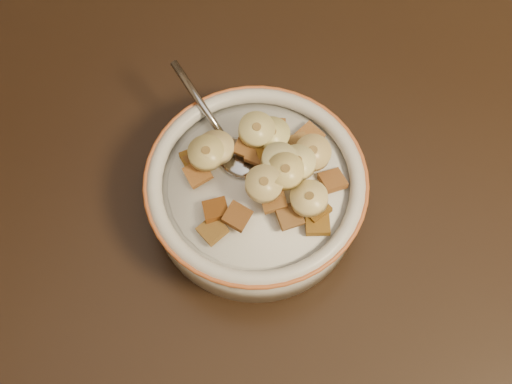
% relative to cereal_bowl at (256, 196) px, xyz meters
% --- Properties ---
extents(cereal_bowl, '(0.18, 0.18, 0.04)m').
position_rel_cereal_bowl_xyz_m(cereal_bowl, '(0.00, 0.00, 0.00)').
color(cereal_bowl, beige).
rests_on(cereal_bowl, table).
extents(milk, '(0.15, 0.15, 0.00)m').
position_rel_cereal_bowl_xyz_m(milk, '(0.00, 0.00, 0.02)').
color(milk, white).
rests_on(milk, cereal_bowl).
extents(spoon, '(0.05, 0.05, 0.01)m').
position_rel_cereal_bowl_xyz_m(spoon, '(-0.02, 0.02, 0.03)').
color(spoon, '#96979E').
rests_on(spoon, cereal_bowl).
extents(cereal_square_0, '(0.03, 0.03, 0.01)m').
position_rel_cereal_bowl_xyz_m(cereal_square_0, '(0.06, -0.02, 0.03)').
color(cereal_square_0, brown).
rests_on(cereal_square_0, milk).
extents(cereal_square_1, '(0.03, 0.03, 0.01)m').
position_rel_cereal_bowl_xyz_m(cereal_square_1, '(-0.05, 0.00, 0.03)').
color(cereal_square_1, '#975829').
rests_on(cereal_square_1, milk).
extents(cereal_square_2, '(0.03, 0.03, 0.01)m').
position_rel_cereal_bowl_xyz_m(cereal_square_2, '(-0.02, -0.04, 0.03)').
color(cereal_square_2, brown).
rests_on(cereal_square_2, milk).
extents(cereal_square_3, '(0.03, 0.03, 0.01)m').
position_rel_cereal_bowl_xyz_m(cereal_square_3, '(0.02, -0.01, 0.04)').
color(cereal_square_3, olive).
rests_on(cereal_square_3, milk).
extents(cereal_square_4, '(0.03, 0.03, 0.01)m').
position_rel_cereal_bowl_xyz_m(cereal_square_4, '(-0.00, 0.03, 0.04)').
color(cereal_square_4, '#915618').
rests_on(cereal_square_4, milk).
extents(cereal_square_5, '(0.03, 0.03, 0.01)m').
position_rel_cereal_bowl_xyz_m(cereal_square_5, '(0.02, 0.03, 0.04)').
color(cereal_square_5, olive).
rests_on(cereal_square_5, milk).
extents(cereal_square_6, '(0.03, 0.03, 0.01)m').
position_rel_cereal_bowl_xyz_m(cereal_square_6, '(0.04, -0.02, 0.03)').
color(cereal_square_6, brown).
rests_on(cereal_square_6, milk).
extents(cereal_square_7, '(0.02, 0.02, 0.01)m').
position_rel_cereal_bowl_xyz_m(cereal_square_7, '(-0.00, -0.04, 0.04)').
color(cereal_square_7, brown).
rests_on(cereal_square_7, milk).
extents(cereal_square_8, '(0.02, 0.02, 0.01)m').
position_rel_cereal_bowl_xyz_m(cereal_square_8, '(-0.02, 0.02, 0.04)').
color(cereal_square_8, brown).
rests_on(cereal_square_8, milk).
extents(cereal_square_9, '(0.02, 0.02, 0.01)m').
position_rel_cereal_bowl_xyz_m(cereal_square_9, '(-0.01, 0.02, 0.04)').
color(cereal_square_9, brown).
rests_on(cereal_square_9, milk).
extents(cereal_square_10, '(0.03, 0.03, 0.01)m').
position_rel_cereal_bowl_xyz_m(cereal_square_10, '(0.03, 0.06, 0.03)').
color(cereal_square_10, olive).
rests_on(cereal_square_10, milk).
extents(cereal_square_11, '(0.03, 0.03, 0.01)m').
position_rel_cereal_bowl_xyz_m(cereal_square_11, '(0.02, 0.05, 0.03)').
color(cereal_square_11, olive).
rests_on(cereal_square_11, milk).
extents(cereal_square_12, '(0.03, 0.03, 0.01)m').
position_rel_cereal_bowl_xyz_m(cereal_square_12, '(0.06, 0.03, 0.03)').
color(cereal_square_12, brown).
rests_on(cereal_square_12, milk).
extents(cereal_square_13, '(0.03, 0.03, 0.01)m').
position_rel_cereal_bowl_xyz_m(cereal_square_13, '(-0.00, 0.06, 0.03)').
color(cereal_square_13, brown).
rests_on(cereal_square_13, milk).
extents(cereal_square_14, '(0.03, 0.03, 0.01)m').
position_rel_cereal_bowl_xyz_m(cereal_square_14, '(-0.06, 0.00, 0.03)').
color(cereal_square_14, brown).
rests_on(cereal_square_14, milk).
extents(cereal_square_15, '(0.03, 0.03, 0.01)m').
position_rel_cereal_bowl_xyz_m(cereal_square_15, '(0.04, 0.05, 0.03)').
color(cereal_square_15, brown).
rests_on(cereal_square_15, milk).
extents(cereal_square_16, '(0.03, 0.03, 0.01)m').
position_rel_cereal_bowl_xyz_m(cereal_square_16, '(-0.02, -0.06, 0.03)').
color(cereal_square_16, olive).
rests_on(cereal_square_16, milk).
extents(cereal_square_17, '(0.03, 0.03, 0.01)m').
position_rel_cereal_bowl_xyz_m(cereal_square_17, '(0.06, -0.01, 0.03)').
color(cereal_square_17, '#8E5F1E').
rests_on(cereal_square_17, milk).
extents(cereal_square_18, '(0.03, 0.03, 0.01)m').
position_rel_cereal_bowl_xyz_m(cereal_square_18, '(-0.05, -0.01, 0.03)').
color(cereal_square_18, '#9A612E').
rests_on(cereal_square_18, milk).
extents(cereal_square_19, '(0.02, 0.02, 0.01)m').
position_rel_cereal_bowl_xyz_m(cereal_square_19, '(0.01, -0.00, 0.04)').
color(cereal_square_19, brown).
rests_on(cereal_square_19, milk).
extents(cereal_square_20, '(0.03, 0.03, 0.01)m').
position_rel_cereal_bowl_xyz_m(cereal_square_20, '(0.01, -0.00, 0.04)').
color(cereal_square_20, brown).
rests_on(cereal_square_20, milk).
extents(banana_slice_0, '(0.04, 0.04, 0.01)m').
position_rel_cereal_bowl_xyz_m(banana_slice_0, '(0.01, -0.01, 0.05)').
color(banana_slice_0, tan).
rests_on(banana_slice_0, milk).
extents(banana_slice_1, '(0.04, 0.04, 0.01)m').
position_rel_cereal_bowl_xyz_m(banana_slice_1, '(0.02, 0.01, 0.05)').
color(banana_slice_1, '#DABB6D').
rests_on(banana_slice_1, milk).
extents(banana_slice_2, '(0.04, 0.04, 0.02)m').
position_rel_cereal_bowl_xyz_m(banana_slice_2, '(0.05, -0.01, 0.05)').
color(banana_slice_2, '#EAC979').
rests_on(banana_slice_2, milk).
extents(banana_slice_3, '(0.04, 0.04, 0.02)m').
position_rel_cereal_bowl_xyz_m(banana_slice_3, '(0.02, 0.02, 0.05)').
color(banana_slice_3, beige).
rests_on(banana_slice_3, milk).
extents(banana_slice_4, '(0.04, 0.04, 0.01)m').
position_rel_cereal_bowl_xyz_m(banana_slice_4, '(0.03, 0.02, 0.05)').
color(banana_slice_4, beige).
rests_on(banana_slice_4, milk).
extents(banana_slice_5, '(0.04, 0.04, 0.02)m').
position_rel_cereal_bowl_xyz_m(banana_slice_5, '(0.04, 0.04, 0.05)').
color(banana_slice_5, tan).
rests_on(banana_slice_5, milk).
extents(banana_slice_6, '(0.04, 0.04, 0.01)m').
position_rel_cereal_bowl_xyz_m(banana_slice_6, '(-0.00, 0.04, 0.04)').
color(banana_slice_6, '#F1E894').
rests_on(banana_slice_6, milk).
extents(banana_slice_7, '(0.04, 0.04, 0.01)m').
position_rel_cereal_bowl_xyz_m(banana_slice_7, '(-0.05, 0.00, 0.04)').
color(banana_slice_7, tan).
rests_on(banana_slice_7, milk).
extents(banana_slice_8, '(0.04, 0.04, 0.02)m').
position_rel_cereal_bowl_xyz_m(banana_slice_8, '(-0.01, 0.04, 0.05)').
color(banana_slice_8, '#D9CE77').
rests_on(banana_slice_8, milk).
extents(banana_slice_9, '(0.04, 0.04, 0.01)m').
position_rel_cereal_bowl_xyz_m(banana_slice_9, '(-0.04, 0.01, 0.04)').
color(banana_slice_9, '#EFD082').
rests_on(banana_slice_9, milk).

